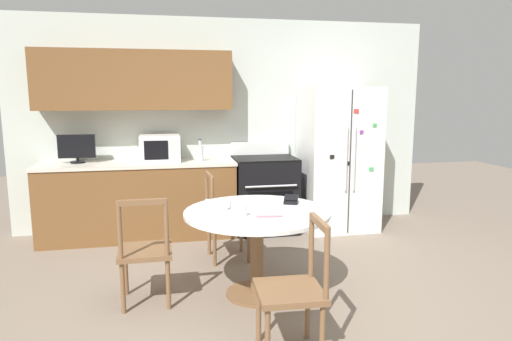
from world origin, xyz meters
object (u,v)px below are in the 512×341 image
Objects in this scene: candle_glass at (242,211)px; wallet at (291,200)px; countertop_tv at (77,148)px; counter_bottle at (200,153)px; microwave at (160,148)px; oven_range at (265,193)px; dining_chair_left at (145,252)px; dining_chair_near at (294,290)px; refrigerator at (338,159)px; dining_chair_far at (225,218)px.

candle_glass is 0.61m from wallet.
counter_bottle is at bearing -5.85° from countertop_tv.
oven_range is at bearing -3.08° from microwave.
dining_chair_left is (0.80, -1.89, -0.64)m from countertop_tv.
dining_chair_near is (0.37, -2.69, -0.56)m from counter_bottle.
refrigerator is 1.02m from oven_range.
microwave is 0.93m from countertop_tv.
dining_chair_left is at bearing -44.59° from dining_chair_far.
countertop_tv reaches higher than oven_range.
counter_bottle is 1.73m from wallet.
oven_range is 1.20× the size of dining_chair_left.
countertop_tv is (-3.11, 0.16, 0.19)m from refrigerator.
oven_range is (-0.93, 0.05, -0.42)m from refrigerator.
counter_bottle is at bearing 179.57° from refrigerator.
countertop_tv is (-2.18, 0.10, 0.61)m from oven_range.
counter_bottle is (-0.79, -0.04, 0.53)m from oven_range.
dining_chair_far is (0.64, -0.98, -0.62)m from microwave.
dining_chair_left is 9.71× the size of candle_glass.
candle_glass reaches higher than wallet.
counter_bottle is at bearing 94.89° from candle_glass.
dining_chair_near reaches higher than candle_glass.
counter_bottle reaches higher than wallet.
dining_chair_near is 0.86m from candle_glass.
countertop_tv reaches higher than dining_chair_near.
refrigerator is 1.96× the size of dining_chair_near.
refrigerator is at bearing -0.43° from counter_bottle.
refrigerator reaches higher than microwave.
dining_chair_near is (0.84, -2.79, -0.62)m from microwave.
dining_chair_near is at bearing -58.00° from countertop_tv.
refrigerator is 1.96× the size of dining_chair_left.
dining_chair_left is at bearing 48.55° from dining_chair_near.
dining_chair_far is (1.57, -1.01, -0.64)m from countertop_tv.
oven_range is at bearing 2.92° from counter_bottle.
countertop_tv is at bearing 174.15° from counter_bottle.
wallet is (-0.12, -1.62, 0.29)m from oven_range.
oven_range is 2.27m from countertop_tv.
refrigerator is at bearing 56.06° from wallet.
wallet is (1.25, 0.17, 0.33)m from dining_chair_left.
wallet is at bearing -123.94° from refrigerator.
dining_chair_far is (-1.54, -0.86, -0.45)m from refrigerator.
refrigerator is at bearing -2.87° from countertop_tv.
countertop_tv is 0.45× the size of dining_chair_near.
refrigerator is 3.83× the size of microwave.
counter_bottle is 0.29× the size of dining_chair_left.
dining_chair_left is at bearing -172.33° from wallet.
microwave is (-2.18, 0.12, 0.17)m from refrigerator.
refrigerator reaches higher than candle_glass.
refrigerator is 2.46m from candle_glass.
microwave reaches higher than candle_glass.
dining_chair_left is (-0.59, -1.75, -0.56)m from counter_bottle.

